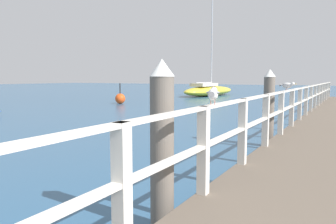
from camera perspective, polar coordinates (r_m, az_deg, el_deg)
The scene contains 7 objects.
pier_railing at distance 13.21m, azimuth 22.84°, elevation 2.32°, with size 0.12×25.53×1.07m.
dock_piling_near at distance 3.85m, azimuth -1.04°, elevation -5.83°, with size 0.29×0.29×2.02m.
dock_piling_far at distance 8.96m, azimuth 17.08°, elevation 0.72°, with size 0.29×0.29×2.02m.
seagull_foreground at distance 4.16m, azimuth 7.81°, elevation 3.16°, with size 0.24×0.47×0.21m.
seagull_background at distance 9.15m, azimuth 19.99°, elevation 4.40°, with size 0.45×0.25×0.21m.
boat_0 at distance 32.40m, azimuth 7.11°, elevation 3.76°, with size 3.36×8.63×10.77m.
channel_buoy at distance 22.77m, azimuth -8.30°, elevation 2.34°, with size 0.70×0.70×1.40m.
Camera 1 is at (0.35, 0.41, 1.81)m, focal length 35.12 mm.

